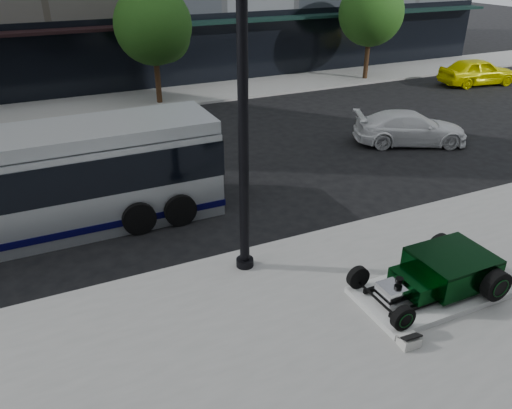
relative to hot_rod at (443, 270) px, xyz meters
name	(u,v)px	position (x,y,z in m)	size (l,w,h in m)	color
ground	(241,214)	(-2.61, 5.62, -0.70)	(120.00, 120.00, 0.00)	black
sidewalk_far	(137,101)	(-2.61, 19.62, -0.64)	(70.00, 4.00, 0.12)	gray
street_trees	(156,28)	(-1.46, 18.69, 3.07)	(29.80, 3.80, 5.70)	black
display_plinth	(429,292)	(-0.33, 0.00, -0.50)	(3.40, 1.80, 0.15)	silver
hot_rod	(443,270)	(0.00, 0.00, 0.00)	(3.22, 2.00, 0.81)	black
info_plaque	(409,340)	(-1.85, -1.11, -0.45)	(0.42, 0.32, 0.31)	silver
lamppost	(243,126)	(-3.69, 2.88, 3.08)	(0.44, 0.44, 7.91)	black
white_sedan	(410,128)	(6.24, 8.46, -0.03)	(1.86, 4.58, 1.33)	white
yellow_taxi	(478,71)	(16.68, 14.81, 0.08)	(1.85, 4.59, 1.56)	#EFEB00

